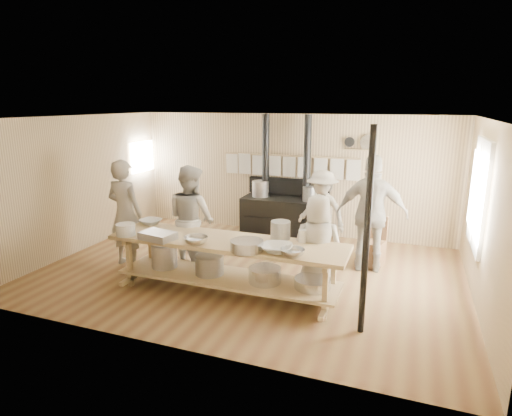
# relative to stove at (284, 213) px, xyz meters

# --- Properties ---
(ground) EXTENTS (7.00, 7.00, 0.00)m
(ground) POSITION_rel_stove_xyz_m (0.01, -2.12, -0.52)
(ground) COLOR brown
(ground) RESTS_ON ground
(room_shell) EXTENTS (7.00, 7.00, 7.00)m
(room_shell) POSITION_rel_stove_xyz_m (0.01, -2.12, 1.10)
(room_shell) COLOR tan
(room_shell) RESTS_ON ground
(window_right) EXTENTS (0.09, 1.50, 1.65)m
(window_right) POSITION_rel_stove_xyz_m (3.48, -1.52, 0.98)
(window_right) COLOR beige
(window_right) RESTS_ON ground
(left_opening) EXTENTS (0.00, 0.90, 0.90)m
(left_opening) POSITION_rel_stove_xyz_m (-3.44, -0.12, 1.08)
(left_opening) COLOR white
(left_opening) RESTS_ON ground
(stove) EXTENTS (1.90, 0.75, 2.60)m
(stove) POSITION_rel_stove_xyz_m (0.00, 0.00, 0.00)
(stove) COLOR black
(stove) RESTS_ON ground
(towel_rail) EXTENTS (3.00, 0.04, 0.47)m
(towel_rail) POSITION_rel_stove_xyz_m (0.01, 0.28, 1.03)
(towel_rail) COLOR tan
(towel_rail) RESTS_ON ground
(back_wall_shelf) EXTENTS (0.63, 0.14, 0.32)m
(back_wall_shelf) POSITION_rel_stove_xyz_m (1.47, 0.32, 1.48)
(back_wall_shelf) COLOR tan
(back_wall_shelf) RESTS_ON ground
(prep_table) EXTENTS (3.60, 0.90, 0.85)m
(prep_table) POSITION_rel_stove_xyz_m (-0.00, -3.02, -0.00)
(prep_table) COLOR tan
(prep_table) RESTS_ON ground
(support_post) EXTENTS (0.08, 0.08, 2.60)m
(support_post) POSITION_rel_stove_xyz_m (2.06, -3.47, 0.78)
(support_post) COLOR black
(support_post) RESTS_ON ground
(cook_far_left) EXTENTS (0.72, 0.50, 1.90)m
(cook_far_left) POSITION_rel_stove_xyz_m (-2.15, -2.54, 0.43)
(cook_far_left) COLOR #A69E93
(cook_far_left) RESTS_ON ground
(cook_left) EXTENTS (1.09, 0.99, 1.83)m
(cook_left) POSITION_rel_stove_xyz_m (-0.95, -2.36, 0.40)
(cook_left) COLOR #A69E93
(cook_left) RESTS_ON ground
(cook_center) EXTENTS (0.87, 0.71, 1.54)m
(cook_center) POSITION_rel_stove_xyz_m (1.28, -2.57, 0.25)
(cook_center) COLOR #A69E93
(cook_center) RESTS_ON ground
(cook_right) EXTENTS (1.21, 0.59, 2.01)m
(cook_right) POSITION_rel_stove_xyz_m (1.93, -1.32, 0.48)
(cook_right) COLOR #A69E93
(cook_right) RESTS_ON ground
(cook_by_window) EXTENTS (1.19, 0.97, 1.60)m
(cook_by_window) POSITION_rel_stove_xyz_m (0.95, -0.70, 0.28)
(cook_by_window) COLOR #A69E93
(cook_by_window) RESTS_ON ground
(chair) EXTENTS (0.50, 0.50, 0.88)m
(chair) POSITION_rel_stove_xyz_m (1.94, -1.04, -0.26)
(chair) COLOR #533721
(chair) RESTS_ON ground
(bowl_white_a) EXTENTS (0.39, 0.39, 0.08)m
(bowl_white_a) POSITION_rel_stove_xyz_m (-1.54, -2.69, 0.37)
(bowl_white_a) COLOR white
(bowl_white_a) RESTS_ON prep_table
(bowl_steel_a) EXTENTS (0.45, 0.45, 0.11)m
(bowl_steel_a) POSITION_rel_stove_xyz_m (-0.33, -3.35, 0.38)
(bowl_steel_a) COLOR silver
(bowl_steel_a) RESTS_ON prep_table
(bowl_white_b) EXTENTS (0.48, 0.48, 0.10)m
(bowl_white_b) POSITION_rel_stove_xyz_m (0.86, -3.26, 0.38)
(bowl_white_b) COLOR white
(bowl_white_b) RESTS_ON prep_table
(bowl_steel_b) EXTENTS (0.45, 0.45, 0.10)m
(bowl_steel_b) POSITION_rel_stove_xyz_m (1.11, -3.35, 0.38)
(bowl_steel_b) COLOR silver
(bowl_steel_b) RESTS_ON prep_table
(roasting_pan) EXTENTS (0.55, 0.42, 0.11)m
(roasting_pan) POSITION_rel_stove_xyz_m (-0.97, -3.35, 0.39)
(roasting_pan) COLOR #B2B2B7
(roasting_pan) RESTS_ON prep_table
(mixing_bowl_large) EXTENTS (0.58, 0.58, 0.15)m
(mixing_bowl_large) POSITION_rel_stove_xyz_m (0.45, -3.35, 0.40)
(mixing_bowl_large) COLOR silver
(mixing_bowl_large) RESTS_ON prep_table
(bucket_galv) EXTENTS (0.30, 0.30, 0.27)m
(bucket_galv) POSITION_rel_stove_xyz_m (0.73, -2.69, 0.46)
(bucket_galv) COLOR gray
(bucket_galv) RESTS_ON prep_table
(deep_bowl_enamel) EXTENTS (0.35, 0.35, 0.18)m
(deep_bowl_enamel) POSITION_rel_stove_xyz_m (-1.54, -3.35, 0.42)
(deep_bowl_enamel) COLOR white
(deep_bowl_enamel) RESTS_ON prep_table
(pitcher) EXTENTS (0.12, 0.12, 0.19)m
(pitcher) POSITION_rel_stove_xyz_m (1.08, -2.73, 0.42)
(pitcher) COLOR white
(pitcher) RESTS_ON prep_table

